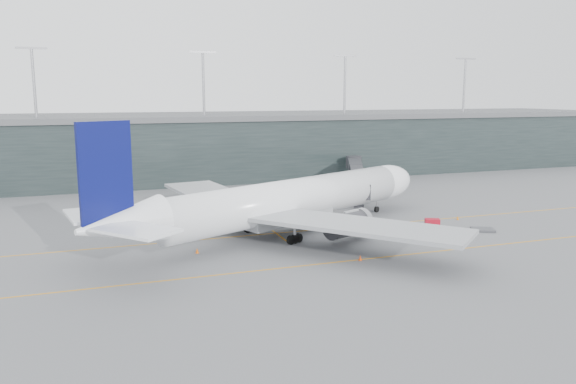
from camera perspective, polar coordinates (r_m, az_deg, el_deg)
name	(u,v)px	position (r m, az deg, el deg)	size (l,w,h in m)	color
ground	(236,230)	(84.38, -5.32, -3.84)	(320.00, 320.00, 0.00)	#515256
taxiline_a	(243,236)	(80.62, -4.62, -4.48)	(160.00, 0.25, 0.02)	orange
taxiline_b	(278,268)	(65.87, -1.01, -7.77)	(160.00, 0.25, 0.02)	orange
taxiline_lead_main	(236,203)	(104.52, -5.35, -1.15)	(0.25, 60.00, 0.02)	orange
terminal	(177,146)	(139.51, -11.24, 4.65)	(240.00, 36.00, 29.00)	black
main_aircraft	(289,201)	(80.88, 0.09, -0.90)	(58.27, 53.63, 17.21)	white
jet_bridge	(344,173)	(112.49, 5.67, 1.90)	(18.34, 43.19, 5.87)	#29292D
gse_cart	(432,223)	(87.51, 14.45, -3.07)	(2.51, 2.12, 1.46)	#A10B1B
baggage_dolly	(483,230)	(88.22, 19.18, -3.62)	(3.17, 2.54, 0.32)	#3C3D42
uld_a	(181,212)	(92.88, -10.81, -2.01)	(2.71, 2.39, 2.08)	#36363B
uld_b	(205,211)	(93.89, -8.42, -1.92)	(2.14, 1.82, 1.75)	#36363B
uld_c	(212,210)	(93.89, -7.72, -1.84)	(2.43, 2.12, 1.92)	#36363B
cone_nose	(458,218)	(94.58, 16.85, -2.52)	(0.41, 0.41, 0.65)	orange
cone_wing_stbd	(360,258)	(69.36, 7.35, -6.65)	(0.43, 0.43, 0.68)	#D53F0B
cone_wing_port	(260,209)	(97.95, -2.85, -1.69)	(0.39, 0.39, 0.61)	#CF6F0B
cone_tail	(197,251)	(72.76, -9.22, -5.89)	(0.45, 0.45, 0.72)	#E05B0C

